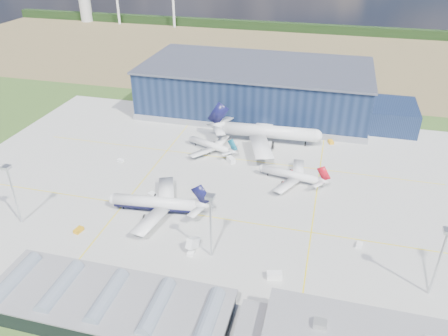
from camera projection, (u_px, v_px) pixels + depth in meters
ground at (208, 200)px, 166.92m from camera, size 600.00×600.00×0.00m
apron at (215, 187)px, 175.32m from camera, size 220.00×160.00×0.08m
farmland at (285, 53)px, 352.04m from camera, size 600.00×220.00×0.01m
treeline at (296, 28)px, 417.37m from camera, size 600.00×8.00×8.00m
hangar at (261, 91)px, 240.34m from camera, size 145.00×62.00×26.10m
glass_concourse at (121, 307)px, 116.02m from camera, size 78.00×23.00×8.60m
light_mast_west at (11, 186)px, 147.14m from camera, size 2.60×2.60×23.00m
light_mast_center at (211, 216)px, 131.87m from camera, size 2.60×2.60×23.00m
light_mast_east at (442, 252)px, 117.69m from camera, size 2.60×2.60×23.00m
airliner_navy at (155, 197)px, 157.19m from camera, size 43.34×42.57×12.92m
airliner_red at (291, 171)px, 176.72m from camera, size 35.88×35.36×9.99m
airliner_widebody at (269, 125)px, 205.58m from camera, size 58.67×57.51×18.30m
airliner_regional at (210, 142)px, 200.55m from camera, size 36.96×36.61×9.36m
gse_tug_a at (79, 230)px, 149.76m from camera, size 2.59×3.65×1.39m
gse_tug_b at (198, 191)px, 171.42m from camera, size 2.94×3.70×1.41m
gse_van_a at (154, 197)px, 166.81m from camera, size 5.98×4.83×2.41m
gse_cart_a at (359, 245)px, 143.10m from camera, size 2.32×3.03×1.18m
gse_van_b at (231, 160)px, 192.89m from camera, size 4.81×5.05×2.20m
gse_tug_c at (331, 142)px, 209.27m from camera, size 3.21×3.94×1.49m
gse_cart_b at (120, 161)px, 193.42m from camera, size 3.14×2.63×1.16m
gse_van_c at (274, 275)px, 130.19m from camera, size 4.93×3.23×2.18m
airstair at (193, 246)px, 141.07m from camera, size 3.35×5.75×3.45m
car_a at (352, 326)px, 114.52m from camera, size 3.65×2.05×1.17m
car_b at (191, 284)px, 127.68m from camera, size 3.69×1.96×1.16m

